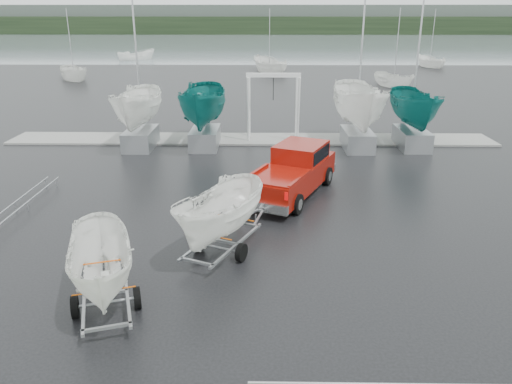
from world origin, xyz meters
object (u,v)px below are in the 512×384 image
(boat_hoist, at_px, (273,97))
(trailer_hitched, at_px, (221,172))
(trailer_parked, at_px, (97,218))
(pickup_truck, at_px, (294,169))

(boat_hoist, bearing_deg, trailer_hitched, -96.93)
(trailer_parked, xyz_separation_m, boat_hoist, (4.79, 19.00, 0.01))
(trailer_hitched, bearing_deg, boat_hoist, 107.18)
(pickup_truck, bearing_deg, boat_hoist, 118.82)
(pickup_truck, xyz_separation_m, trailer_hitched, (-2.70, -6.04, 1.77))
(trailer_parked, bearing_deg, trailer_hitched, 31.21)
(trailer_hitched, height_order, trailer_parked, trailer_hitched)
(pickup_truck, bearing_deg, trailer_parked, -96.75)
(pickup_truck, distance_m, boat_hoist, 9.82)
(pickup_truck, distance_m, trailer_parked, 11.00)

